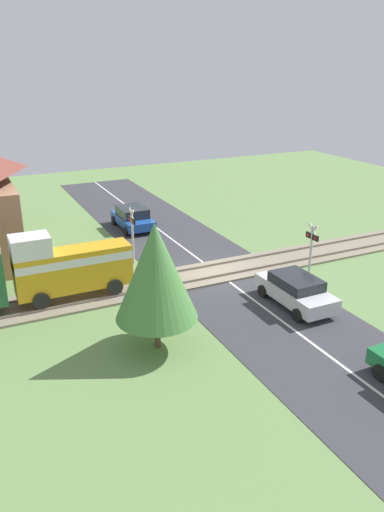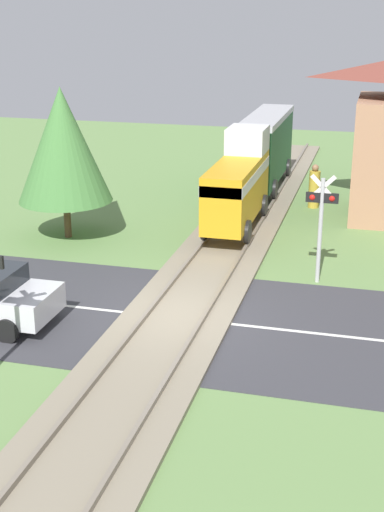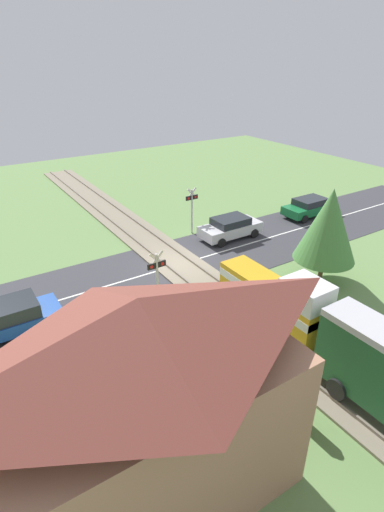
{
  "view_description": "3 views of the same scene",
  "coord_description": "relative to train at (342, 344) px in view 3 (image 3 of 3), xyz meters",
  "views": [
    {
      "loc": [
        -21.33,
        11.69,
        10.34
      ],
      "look_at": [
        0.0,
        1.45,
        1.2
      ],
      "focal_mm": 35.0,
      "sensor_mm": 36.0,
      "label": 1
    },
    {
      "loc": [
        4.58,
        -15.89,
        7.53
      ],
      "look_at": [
        0.0,
        1.45,
        1.2
      ],
      "focal_mm": 50.0,
      "sensor_mm": 36.0,
      "label": 2
    },
    {
      "loc": [
        10.32,
        17.44,
        10.81
      ],
      "look_at": [
        0.0,
        1.45,
        1.2
      ],
      "focal_mm": 28.0,
      "sensor_mm": 36.0,
      "label": 3
    }
  ],
  "objects": [
    {
      "name": "car_far_side",
      "position": [
        9.19,
        -9.6,
        -1.1
      ],
      "size": [
        4.03,
        2.02,
        1.47
      ],
      "color": "#1E4CA8",
      "rests_on": "ground_plane"
    },
    {
      "name": "car_behind_queue",
      "position": [
        -12.27,
        -12.48,
        -1.13
      ],
      "size": [
        4.19,
        1.91,
        1.37
      ],
      "color": "#197038",
      "rests_on": "ground_plane"
    },
    {
      "name": "road_surface",
      "position": [
        0.0,
        -11.04,
        -1.85
      ],
      "size": [
        48.0,
        6.4,
        0.02
      ],
      "color": "#38383D",
      "rests_on": "ground_plane"
    },
    {
      "name": "crossing_signal_west_approach",
      "position": [
        -3.19,
        -14.55,
        0.16
      ],
      "size": [
        0.9,
        0.18,
        3.16
      ],
      "color": "#B7B7B7",
      "rests_on": "ground_plane"
    },
    {
      "name": "ground_plane",
      "position": [
        0.0,
        -11.04,
        -1.86
      ],
      "size": [
        60.0,
        60.0,
        0.0
      ],
      "primitive_type": "plane",
      "color": "#66894C"
    },
    {
      "name": "track_bed",
      "position": [
        0.0,
        -11.04,
        -1.79
      ],
      "size": [
        2.8,
        48.0,
        0.24
      ],
      "color": "gray",
      "rests_on": "ground_plane"
    },
    {
      "name": "train",
      "position": [
        0.0,
        0.0,
        0.0
      ],
      "size": [
        1.58,
        12.09,
        3.18
      ],
      "color": "gold",
      "rests_on": "track_bed"
    },
    {
      "name": "tree_roadside_hedge",
      "position": [
        -5.49,
        -5.47,
        1.32
      ],
      "size": [
        3.15,
        3.15,
        5.07
      ],
      "color": "brown",
      "rests_on": "ground_plane"
    },
    {
      "name": "station_building",
      "position": [
        7.51,
        -0.02,
        1.24
      ],
      "size": [
        8.17,
        4.34,
        6.35
      ],
      "color": "#AD7A5B",
      "rests_on": "ground_plane"
    },
    {
      "name": "pedestrian_by_station",
      "position": [
        2.27,
        0.51,
        -1.08
      ],
      "size": [
        0.42,
        0.42,
        1.72
      ],
      "color": "gold",
      "rests_on": "ground_plane"
    },
    {
      "name": "car_near_crossing",
      "position": [
        -4.85,
        -12.48,
        -1.11
      ],
      "size": [
        4.15,
        1.91,
        1.42
      ],
      "color": "silver",
      "rests_on": "ground_plane"
    },
    {
      "name": "crossing_signal_east_approach",
      "position": [
        3.19,
        -7.54,
        0.16
      ],
      "size": [
        0.9,
        0.18,
        3.16
      ],
      "color": "#B7B7B7",
      "rests_on": "ground_plane"
    }
  ]
}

